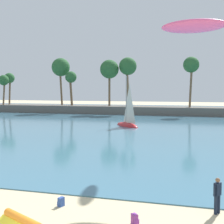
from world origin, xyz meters
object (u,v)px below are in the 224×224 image
object	(u,v)px
backpack_near_kite	(135,219)
backpack_by_trailer	(61,202)
kite_aloft_low_near_shore	(193,26)
sailboat_near_shore	(128,121)
person_at_waterline	(217,194)

from	to	relation	value
backpack_near_kite	backpack_by_trailer	bearing A→B (deg)	164.88
backpack_by_trailer	kite_aloft_low_near_shore	bearing A→B (deg)	47.21
backpack_near_kite	kite_aloft_low_near_shore	bearing A→B (deg)	73.91
backpack_by_trailer	sailboat_near_shore	world-z (taller)	sailboat_near_shore
person_at_waterline	backpack_by_trailer	distance (m)	7.35
person_at_waterline	backpack_by_trailer	xyz separation A→B (m)	(-7.25, -1.02, -0.69)
backpack_near_kite	kite_aloft_low_near_shore	size ratio (longest dim) A/B	0.11
backpack_near_kite	sailboat_near_shore	size ratio (longest dim) A/B	0.05
backpack_by_trailer	person_at_waterline	bearing A→B (deg)	8.05
backpack_near_kite	backpack_by_trailer	world-z (taller)	same
person_at_waterline	sailboat_near_shore	xyz separation A→B (m)	(-10.83, 30.98, -0.10)
backpack_near_kite	person_at_waterline	bearing A→B (deg)	31.14
sailboat_near_shore	kite_aloft_low_near_shore	distance (m)	28.62
backpack_near_kite	kite_aloft_low_near_shore	xyz separation A→B (m)	(2.17, 7.53, 9.32)
sailboat_near_shore	kite_aloft_low_near_shore	bearing A→B (deg)	-69.38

